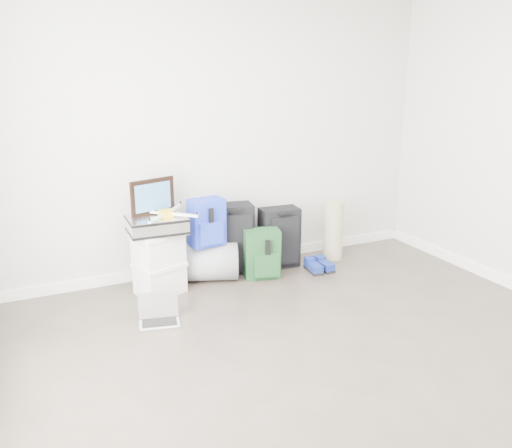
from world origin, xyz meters
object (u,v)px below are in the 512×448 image
duffel_bag (207,262)px  large_suitcase (230,239)px  boxes_stack (159,263)px  briefcase (157,225)px  laptop (159,315)px  carry_on (280,238)px

duffel_bag → large_suitcase: bearing=39.3°
boxes_stack → large_suitcase: 0.81m
duffel_bag → briefcase: bearing=-147.6°
boxes_stack → briefcase: (-0.00, 0.00, 0.36)m
briefcase → laptop: size_ratio=1.37×
briefcase → boxes_stack: bearing=2.3°
large_suitcase → carry_on: large_suitcase is taller
large_suitcase → carry_on: size_ratio=1.13×
briefcase → laptop: 0.83m
duffel_bag → laptop: 0.95m
duffel_bag → large_suitcase: large_suitcase is taller
large_suitcase → briefcase: bearing=-155.3°
duffel_bag → boxes_stack: bearing=-147.6°
carry_on → briefcase: bearing=-169.8°
large_suitcase → duffel_bag: bearing=-151.0°
briefcase → large_suitcase: (0.78, 0.20, -0.30)m
large_suitcase → carry_on: 0.52m
boxes_stack → duffel_bag: 0.52m
boxes_stack → large_suitcase: (0.78, 0.20, 0.06)m
briefcase → large_suitcase: briefcase is taller
duffel_bag → large_suitcase: (0.29, 0.10, 0.16)m
briefcase → carry_on: size_ratio=0.81×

